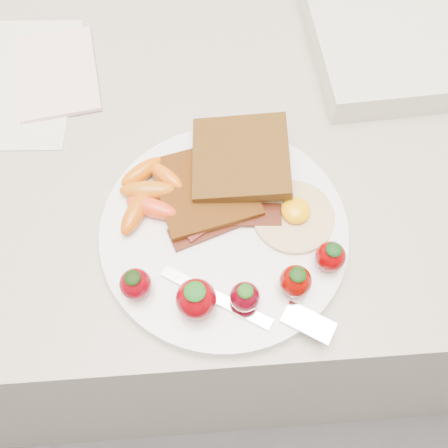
{
  "coord_description": "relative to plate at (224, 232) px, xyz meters",
  "views": [
    {
      "loc": [
        -0.01,
        1.31,
        1.4
      ],
      "look_at": [
        0.0,
        1.54,
        0.93
      ],
      "focal_mm": 40.0,
      "sensor_mm": 36.0,
      "label": 1
    }
  ],
  "objects": [
    {
      "name": "fried_egg",
      "position": [
        0.08,
        0.01,
        0.01
      ],
      "size": [
        0.11,
        0.11,
        0.02
      ],
      "color": "beige",
      "rests_on": "plate"
    },
    {
      "name": "notepad",
      "position": [
        -0.2,
        0.25,
        -0.0
      ],
      "size": [
        0.12,
        0.16,
        0.01
      ],
      "primitive_type": "cube",
      "rotation": [
        0.0,
        0.0,
        0.15
      ],
      "color": "#F7CCCF",
      "rests_on": "paper_sheet"
    },
    {
      "name": "toast_lower",
      "position": [
        -0.02,
        0.05,
        0.02
      ],
      "size": [
        0.12,
        0.12,
        0.01
      ],
      "primitive_type": "cube",
      "rotation": [
        0.0,
        0.0,
        0.24
      ],
      "color": "#3F200B",
      "rests_on": "plate"
    },
    {
      "name": "plate",
      "position": [
        0.0,
        0.0,
        0.0
      ],
      "size": [
        0.27,
        0.27,
        0.02
      ],
      "primitive_type": "cylinder",
      "color": "white",
      "rests_on": "counter"
    },
    {
      "name": "bacon_strips",
      "position": [
        0.0,
        0.01,
        0.01
      ],
      "size": [
        0.13,
        0.09,
        0.01
      ],
      "color": "black",
      "rests_on": "plate"
    },
    {
      "name": "appliance",
      "position": [
        0.3,
        0.28,
        0.01
      ],
      "size": [
        0.35,
        0.28,
        0.04
      ],
      "primitive_type": "cube",
      "rotation": [
        0.0,
        0.0,
        0.05
      ],
      "color": "beige",
      "rests_on": "counter"
    },
    {
      "name": "counter",
      "position": [
        -0.0,
        0.16,
        -0.46
      ],
      "size": [
        2.0,
        0.6,
        0.9
      ],
      "primitive_type": "cube",
      "color": "gray",
      "rests_on": "ground"
    },
    {
      "name": "fork",
      "position": [
        0.03,
        -0.09,
        0.01
      ],
      "size": [
        0.17,
        0.09,
        0.0
      ],
      "color": "white",
      "rests_on": "plate"
    },
    {
      "name": "strawberries",
      "position": [
        0.0,
        -0.07,
        0.03
      ],
      "size": [
        0.23,
        0.07,
        0.05
      ],
      "color": "#6C000A",
      "rests_on": "plate"
    },
    {
      "name": "baby_carrots",
      "position": [
        -0.08,
        0.04,
        0.02
      ],
      "size": [
        0.08,
        0.11,
        0.02
      ],
      "color": "#BA5F0F",
      "rests_on": "plate"
    },
    {
      "name": "toast_upper",
      "position": [
        0.02,
        0.08,
        0.03
      ],
      "size": [
        0.11,
        0.11,
        0.03
      ],
      "primitive_type": "cube",
      "rotation": [
        0.0,
        -0.1,
        -0.06
      ],
      "color": "#3D290F",
      "rests_on": "toast_lower"
    },
    {
      "name": "paper_sheet",
      "position": [
        -0.26,
        0.24,
        -0.01
      ],
      "size": [
        0.18,
        0.23,
        0.0
      ],
      "primitive_type": "cube",
      "rotation": [
        0.0,
        0.0,
        -0.06
      ],
      "color": "silver",
      "rests_on": "counter"
    }
  ]
}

